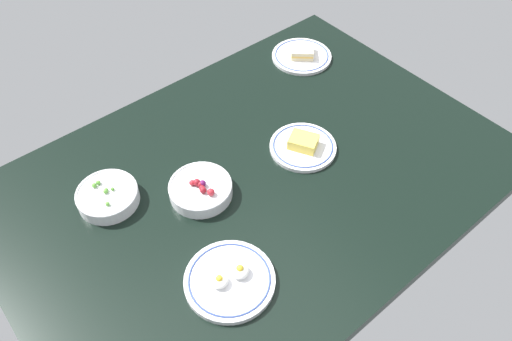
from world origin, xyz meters
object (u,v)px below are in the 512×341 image
at_px(plate_sandwich, 302,55).
at_px(bowl_peas, 108,196).
at_px(bowl_berries, 201,189).
at_px(plate_eggs, 230,280).
at_px(plate_cheese, 303,146).

bearing_deg(plate_sandwich, bowl_peas, 9.37).
bearing_deg(bowl_berries, bowl_peas, -34.10).
bearing_deg(plate_eggs, bowl_peas, -75.83).
height_order(bowl_peas, bowl_berries, bowl_berries).
distance_m(bowl_berries, plate_cheese, 0.35).
relative_size(bowl_berries, plate_sandwich, 0.82).
bearing_deg(bowl_berries, plate_sandwich, -156.40).
bearing_deg(plate_cheese, plate_sandwich, -132.69).
bearing_deg(plate_eggs, plate_sandwich, -143.89).
distance_m(bowl_peas, bowl_berries, 0.26).
relative_size(plate_eggs, plate_cheese, 1.11).
bearing_deg(bowl_berries, plate_eggs, 68.33).
height_order(bowl_berries, plate_sandwich, bowl_berries).
distance_m(plate_eggs, plate_sandwich, 0.95).
bearing_deg(plate_sandwich, plate_cheese, 47.31).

